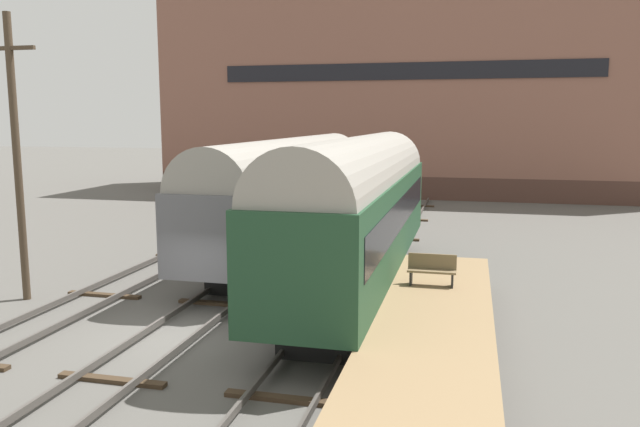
{
  "coord_description": "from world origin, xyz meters",
  "views": [
    {
      "loc": [
        7.63,
        -14.71,
        5.81
      ],
      "look_at": [
        2.01,
        8.39,
        2.2
      ],
      "focal_mm": 35.0,
      "sensor_mm": 36.0,
      "label": 1
    }
  ],
  "objects_px": {
    "train_car_green": "(359,204)",
    "bench": "(432,269)",
    "utility_pole": "(17,155)",
    "train_car_grey": "(290,188)"
  },
  "relations": [
    {
      "from": "bench",
      "to": "utility_pole",
      "type": "height_order",
      "value": "utility_pole"
    },
    {
      "from": "train_car_grey",
      "to": "utility_pole",
      "type": "distance_m",
      "value": 11.19
    },
    {
      "from": "train_car_green",
      "to": "bench",
      "type": "relative_size",
      "value": 11.49
    },
    {
      "from": "bench",
      "to": "utility_pole",
      "type": "relative_size",
      "value": 0.15
    },
    {
      "from": "train_car_grey",
      "to": "bench",
      "type": "distance_m",
      "value": 10.4
    },
    {
      "from": "train_car_green",
      "to": "bench",
      "type": "bearing_deg",
      "value": -41.65
    },
    {
      "from": "train_car_grey",
      "to": "utility_pole",
      "type": "relative_size",
      "value": 2.04
    },
    {
      "from": "bench",
      "to": "utility_pole",
      "type": "distance_m",
      "value": 13.36
    },
    {
      "from": "train_car_green",
      "to": "bench",
      "type": "distance_m",
      "value": 3.78
    },
    {
      "from": "train_car_green",
      "to": "bench",
      "type": "height_order",
      "value": "train_car_green"
    }
  ]
}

